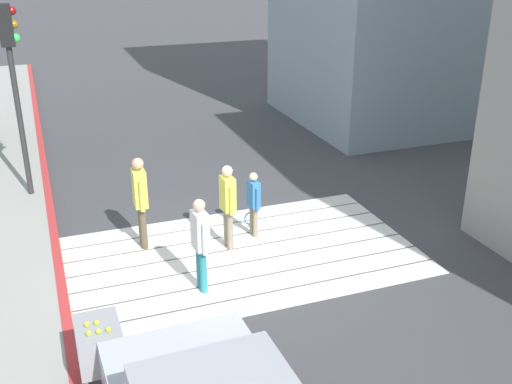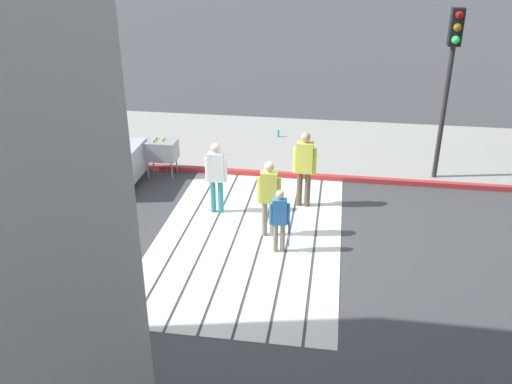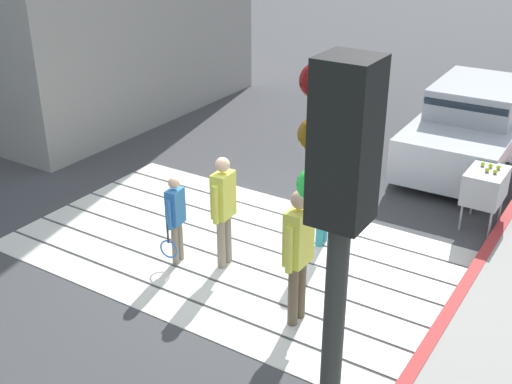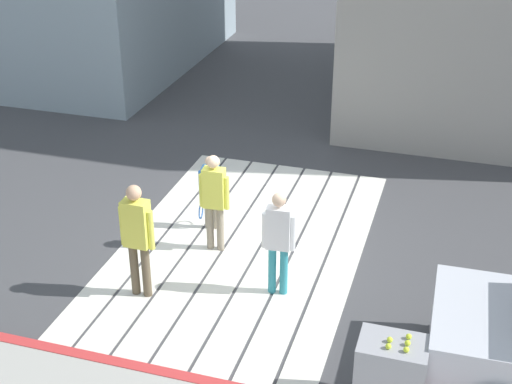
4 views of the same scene
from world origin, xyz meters
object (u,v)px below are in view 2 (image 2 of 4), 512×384
at_px(traffic_light_corner, 451,62).
at_px(water_bottle, 278,133).
at_px(car_parked_near_curb, 51,156).
at_px(pedestrian_adult_trailing, 304,164).
at_px(tennis_ball_cart, 161,150).
at_px(pedestrian_adult_lead, 269,194).
at_px(pedestrian_child_with_racket, 280,218).
at_px(pedestrian_adult_side, 216,173).

bearing_deg(traffic_light_corner, water_bottle, -119.93).
bearing_deg(car_parked_near_curb, pedestrian_adult_trailing, 86.88).
bearing_deg(traffic_light_corner, tennis_ball_cart, -84.43).
xyz_separation_m(pedestrian_adult_lead, pedestrian_child_with_racket, (0.62, 0.30, -0.21)).
relative_size(pedestrian_adult_lead, pedestrian_child_with_racket, 1.24).
distance_m(car_parked_near_curb, tennis_ball_cart, 2.70).
bearing_deg(traffic_light_corner, pedestrian_adult_trailing, -58.95).
bearing_deg(pedestrian_child_with_racket, pedestrian_adult_trailing, 171.80).
bearing_deg(tennis_ball_cart, car_parked_near_curb, -70.49).
bearing_deg(tennis_ball_cart, pedestrian_adult_trailing, 71.73).
relative_size(traffic_light_corner, pedestrian_adult_lead, 2.55).
bearing_deg(pedestrian_adult_side, pedestrian_adult_trailing, 108.21).
bearing_deg(pedestrian_child_with_racket, tennis_ball_cart, -134.21).
bearing_deg(pedestrian_adult_lead, pedestrian_adult_side, -124.53).
bearing_deg(pedestrian_adult_side, car_parked_near_curb, -102.34).
height_order(traffic_light_corner, tennis_ball_cart, traffic_light_corner).
bearing_deg(pedestrian_child_with_racket, water_bottle, -173.06).
height_order(tennis_ball_cart, water_bottle, tennis_ball_cart).
distance_m(pedestrian_adult_lead, pedestrian_adult_side, 1.56).
distance_m(car_parked_near_curb, pedestrian_adult_trailing, 6.33).
height_order(water_bottle, pedestrian_adult_trailing, pedestrian_adult_trailing).
xyz_separation_m(pedestrian_adult_trailing, pedestrian_child_with_racket, (2.12, -0.31, -0.29)).
distance_m(traffic_light_corner, pedestrian_adult_side, 6.06).
height_order(traffic_light_corner, water_bottle, traffic_light_corner).
distance_m(traffic_light_corner, pedestrian_adult_lead, 5.52).
relative_size(car_parked_near_curb, pedestrian_adult_side, 2.62).
height_order(pedestrian_adult_lead, pedestrian_adult_side, pedestrian_adult_lead).
xyz_separation_m(car_parked_near_curb, traffic_light_corner, (-1.58, 9.51, 2.30)).
height_order(tennis_ball_cart, pedestrian_adult_lead, pedestrian_adult_lead).
xyz_separation_m(car_parked_near_curb, pedestrian_adult_side, (0.97, 4.42, 0.23)).
xyz_separation_m(tennis_ball_cart, pedestrian_adult_lead, (2.75, 3.16, 0.27)).
height_order(tennis_ball_cart, pedestrian_adult_trailing, pedestrian_adult_trailing).
bearing_deg(pedestrian_adult_lead, car_parked_near_curb, -107.99).
height_order(traffic_light_corner, pedestrian_adult_lead, traffic_light_corner).
height_order(car_parked_near_curb, water_bottle, car_parked_near_curb).
bearing_deg(pedestrian_adult_side, traffic_light_corner, 116.58).
xyz_separation_m(car_parked_near_curb, tennis_ball_cart, (-0.90, 2.54, -0.04)).
distance_m(tennis_ball_cart, pedestrian_adult_lead, 4.20).
relative_size(water_bottle, pedestrian_child_with_racket, 0.16).
relative_size(tennis_ball_cart, pedestrian_adult_side, 0.61).
bearing_deg(water_bottle, pedestrian_adult_lead, 4.79).
distance_m(car_parked_near_curb, traffic_light_corner, 9.91).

